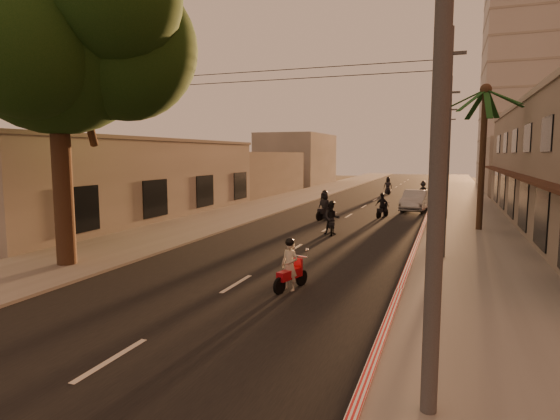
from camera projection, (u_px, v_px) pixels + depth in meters
The scene contains 20 objects.
ground at pixel (207, 302), 13.32m from camera, with size 160.00×160.00×0.00m, color #383023.
road at pixel (349, 216), 31.99m from camera, with size 10.00×140.00×0.02m, color black.
sidewalk_right at pixel (466, 220), 29.45m from camera, with size 5.00×140.00×0.12m, color slate.
sidewalk_left at pixel (248, 211), 34.52m from camera, with size 5.00×140.00×0.12m, color slate.
curb_stripe at pixel (422, 230), 25.59m from camera, with size 0.20×60.00×0.20m, color red.
left_building at pixel (121, 179), 30.81m from camera, with size 8.20×24.20×5.20m.
distant_tower at pixel (535, 75), 58.53m from camera, with size 12.10×12.10×28.00m.
broadleaf_tree at pixel (66, 33), 16.55m from camera, with size 9.60×8.70×12.10m.
palm_tree at pixel (485, 98), 24.70m from camera, with size 5.00×5.00×8.20m.
utility_poles at pixel (449, 117), 29.12m from camera, with size 1.20×48.26×9.00m.
filler_right at pixel (525, 165), 50.24m from camera, with size 8.00×14.00×6.00m, color #ABA49A.
filler_left_near at pixel (245, 173), 49.53m from camera, with size 8.00×14.00×4.40m, color #ABA49A.
filler_left_far at pixel (297, 159), 66.18m from camera, with size 8.00×14.00×7.00m, color #ABA49A.
scooter_red at pixel (290, 267), 14.42m from camera, with size 0.87×1.65×1.67m.
scooter_mid_a at pixel (332, 219), 24.50m from camera, with size 1.11×1.82×1.81m.
scooter_mid_b at pixel (382, 206), 31.01m from camera, with size 1.15×1.67×1.68m.
scooter_far_a at pixel (325, 206), 29.99m from camera, with size 1.25×1.89×1.93m.
scooter_far_b at pixel (423, 191), 43.30m from camera, with size 1.27×1.79×1.77m.
parked_car at pixel (415, 201), 34.69m from camera, with size 1.98×4.79×1.54m, color #9EA1A6.
scooter_far_c at pixel (388, 186), 48.95m from camera, with size 1.06×1.88×1.87m.
Camera 1 is at (6.37, -11.43, 4.20)m, focal length 30.00 mm.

